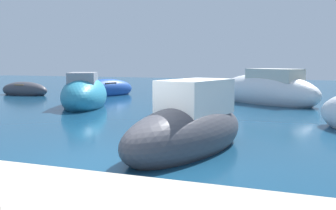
{
  "coord_description": "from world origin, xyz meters",
  "views": [
    {
      "loc": [
        3.8,
        -6.97,
        2.22
      ],
      "look_at": [
        -1.56,
        8.1,
        0.33
      ],
      "focal_mm": 39.72,
      "sensor_mm": 36.0,
      "label": 1
    }
  ],
  "objects": [
    {
      "name": "ground",
      "position": [
        0.0,
        0.0,
        0.0
      ],
      "size": [
        80.0,
        80.0,
        0.0
      ],
      "primitive_type": "plane",
      "color": "navy"
    },
    {
      "name": "quay_promenade",
      "position": [
        4.32,
        -0.37,
        0.25
      ],
      "size": [
        44.0,
        32.0,
        0.5
      ],
      "color": "#BCB29E",
      "rests_on": "ground"
    },
    {
      "name": "moored_boat_1",
      "position": [
        2.14,
        13.33,
        0.64
      ],
      "size": [
        6.51,
        5.33,
        2.29
      ],
      "rotation": [
        0.0,
        0.0,
        2.56
      ],
      "color": "white",
      "rests_on": "ground"
    },
    {
      "name": "moored_boat_2",
      "position": [
        -8.1,
        14.33,
        0.39
      ],
      "size": [
        3.16,
        4.49,
        1.39
      ],
      "rotation": [
        0.0,
        0.0,
        4.28
      ],
      "color": "#1E479E",
      "rests_on": "ground"
    },
    {
      "name": "moored_boat_3",
      "position": [
        -6.21,
        8.83,
        0.58
      ],
      "size": [
        4.04,
        5.54,
        2.11
      ],
      "rotation": [
        0.0,
        0.0,
        1.99
      ],
      "color": "teal",
      "rests_on": "ground"
    },
    {
      "name": "moored_boat_4",
      "position": [
        -13.34,
        12.88,
        0.32
      ],
      "size": [
        3.64,
        1.41,
        1.14
      ],
      "rotation": [
        0.0,
        0.0,
        3.1
      ],
      "color": "#3F3F47",
      "rests_on": "ground"
    },
    {
      "name": "moored_boat_5",
      "position": [
        1.25,
        1.7,
        0.55
      ],
      "size": [
        2.9,
        4.91,
        2.11
      ],
      "rotation": [
        0.0,
        0.0,
        4.43
      ],
      "color": "#3F3F47",
      "rests_on": "ground"
    }
  ]
}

